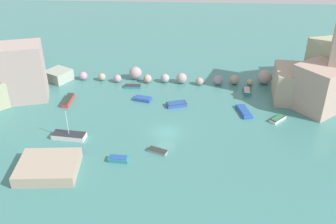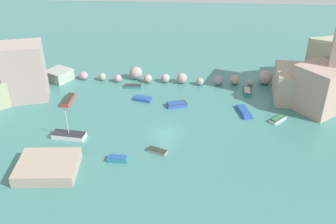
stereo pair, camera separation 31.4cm
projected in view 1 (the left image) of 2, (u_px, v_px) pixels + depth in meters
cove_water at (166, 133)px, 57.31m from camera, size 160.00×160.00×0.00m
cliff_headland_left at (9, 76)px, 67.41m from camera, size 18.21×20.73×9.91m
cliff_headland_right at (331, 69)px, 64.93m from camera, size 15.79×18.75×16.29m
rock_breakwater at (201, 77)px, 72.05m from camera, size 39.96×3.90×2.68m
stone_dock at (48, 167)px, 48.82m from camera, size 8.13×7.12×1.53m
moored_boat_0 at (278, 119)px, 60.28m from camera, size 2.96×2.98×0.57m
moored_boat_1 at (158, 151)px, 52.83m from camera, size 2.92×1.98×0.45m
moored_boat_2 at (68, 100)px, 65.59m from camera, size 1.21×4.29×0.70m
moored_boat_3 at (247, 91)px, 68.69m from camera, size 1.37×3.24×0.62m
moored_boat_4 at (69, 136)px, 55.84m from camera, size 5.09×2.31×4.56m
moored_boat_5 at (244, 111)px, 62.40m from camera, size 2.48×4.57×0.57m
moored_boat_6 at (177, 104)px, 64.38m from camera, size 3.68×2.56×0.63m
moored_boat_7 at (143, 99)px, 66.27m from camera, size 3.32×2.28×0.54m
moored_boat_8 at (118, 159)px, 51.11m from camera, size 2.72×1.33×0.62m
moored_boat_9 at (133, 86)px, 70.63m from camera, size 3.09×1.27×0.47m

